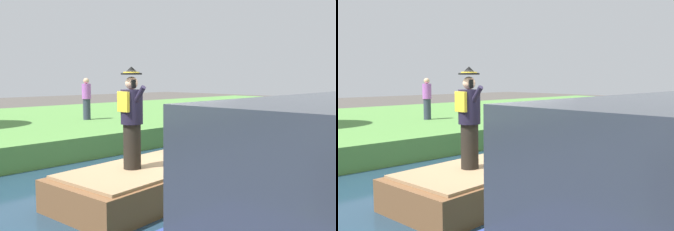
% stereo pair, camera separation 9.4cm
% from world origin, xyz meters
% --- Properties ---
extents(ground_plane, '(80.00, 80.00, 0.00)m').
position_xyz_m(ground_plane, '(0.00, 0.00, 0.00)').
color(ground_plane, '#4C4742').
extents(canal_water, '(7.02, 48.00, 0.10)m').
position_xyz_m(canal_water, '(0.00, 0.00, 0.05)').
color(canal_water, '#1E384C').
rests_on(canal_water, ground).
extents(boat, '(2.18, 4.35, 0.61)m').
position_xyz_m(boat, '(0.00, 0.32, 0.40)').
color(boat, brown).
rests_on(boat, canal_water).
extents(person_pirate, '(0.61, 0.42, 1.85)m').
position_xyz_m(person_pirate, '(-0.02, -0.33, 1.64)').
color(person_pirate, black).
rests_on(person_pirate, boat).
extents(parrot_plush, '(0.36, 0.34, 0.57)m').
position_xyz_m(parrot_plush, '(-0.13, 1.61, 0.95)').
color(parrot_plush, blue).
rests_on(parrot_plush, boat).
extents(person_bystander, '(0.34, 0.34, 1.60)m').
position_xyz_m(person_bystander, '(-7.22, 3.32, 1.56)').
color(person_bystander, '#33384C').
rests_on(person_bystander, grass_bank_near).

